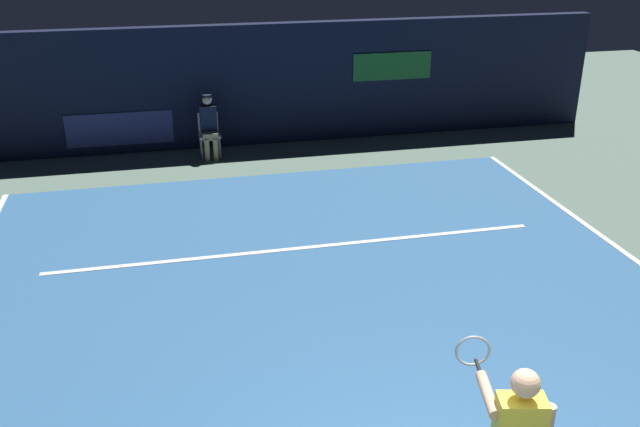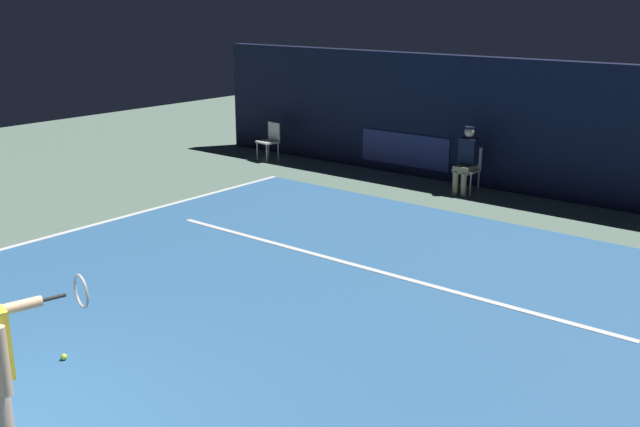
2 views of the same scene
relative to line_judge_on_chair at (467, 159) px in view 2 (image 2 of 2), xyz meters
The scene contains 8 objects.
ground_plane 6.63m from the line_judge_on_chair, 81.60° to the right, with size 30.74×30.74×0.00m, color slate.
court_surface 6.63m from the line_judge_on_chair, 81.60° to the right, with size 9.69×10.30×0.01m, color #336699.
line_sideline_right 7.59m from the line_judge_on_chair, 120.43° to the right, with size 0.10×10.30×0.01m, color white.
line_service 4.86m from the line_judge_on_chair, 78.47° to the right, with size 7.56×0.10×0.01m, color white.
back_wall 1.38m from the line_judge_on_chair, 38.77° to the left, with size 15.93×0.33×2.60m.
line_judge_on_chair is the anchor object (origin of this frame).
courtside_chair_near 5.12m from the line_judge_on_chair, behind, with size 0.50×0.48×0.88m.
tennis_ball 9.04m from the line_judge_on_chair, 89.35° to the right, with size 0.07×0.07×0.07m, color #CCE033.
Camera 2 is at (5.78, -2.22, 3.73)m, focal length 41.89 mm.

